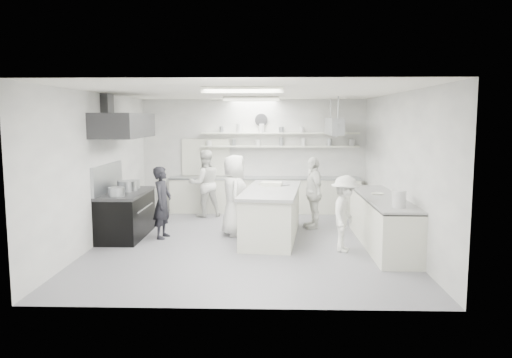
{
  "coord_description": "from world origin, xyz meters",
  "views": [
    {
      "loc": [
        0.45,
        -9.67,
        2.5
      ],
      "look_at": [
        0.14,
        0.6,
        1.22
      ],
      "focal_mm": 34.27,
      "sensor_mm": 36.0,
      "label": 1
    }
  ],
  "objects_px": {
    "back_counter": "(265,195)",
    "right_counter": "(382,222)",
    "prep_island": "(272,214)",
    "cook_stove": "(162,203)",
    "stove": "(126,216)",
    "cook_back": "(205,183)"
  },
  "relations": [
    {
      "from": "right_counter",
      "to": "cook_back",
      "type": "relative_size",
      "value": 1.94
    },
    {
      "from": "back_counter",
      "to": "cook_back",
      "type": "distance_m",
      "value": 1.69
    },
    {
      "from": "stove",
      "to": "right_counter",
      "type": "distance_m",
      "value": 5.28
    },
    {
      "from": "cook_back",
      "to": "prep_island",
      "type": "bearing_deg",
      "value": 104.1
    },
    {
      "from": "stove",
      "to": "back_counter",
      "type": "relative_size",
      "value": 0.36
    },
    {
      "from": "stove",
      "to": "cook_back",
      "type": "distance_m",
      "value": 2.61
    },
    {
      "from": "right_counter",
      "to": "cook_stove",
      "type": "height_order",
      "value": "cook_stove"
    },
    {
      "from": "back_counter",
      "to": "prep_island",
      "type": "bearing_deg",
      "value": -86.33
    },
    {
      "from": "back_counter",
      "to": "cook_stove",
      "type": "height_order",
      "value": "cook_stove"
    },
    {
      "from": "right_counter",
      "to": "prep_island",
      "type": "relative_size",
      "value": 1.23
    },
    {
      "from": "stove",
      "to": "cook_back",
      "type": "xyz_separation_m",
      "value": [
        1.38,
        2.18,
        0.4
      ]
    },
    {
      "from": "right_counter",
      "to": "back_counter",
      "type": "bearing_deg",
      "value": 124.65
    },
    {
      "from": "prep_island",
      "to": "stove",
      "type": "bearing_deg",
      "value": -173.39
    },
    {
      "from": "stove",
      "to": "prep_island",
      "type": "bearing_deg",
      "value": 0.31
    },
    {
      "from": "back_counter",
      "to": "cook_back",
      "type": "bearing_deg",
      "value": -157.86
    },
    {
      "from": "cook_back",
      "to": "cook_stove",
      "type": "bearing_deg",
      "value": 51.69
    },
    {
      "from": "right_counter",
      "to": "cook_back",
      "type": "bearing_deg",
      "value": 144.29
    },
    {
      "from": "right_counter",
      "to": "prep_island",
      "type": "distance_m",
      "value": 2.26
    },
    {
      "from": "prep_island",
      "to": "cook_back",
      "type": "height_order",
      "value": "cook_back"
    },
    {
      "from": "prep_island",
      "to": "cook_stove",
      "type": "relative_size",
      "value": 1.78
    },
    {
      "from": "prep_island",
      "to": "cook_stove",
      "type": "height_order",
      "value": "cook_stove"
    },
    {
      "from": "back_counter",
      "to": "right_counter",
      "type": "xyz_separation_m",
      "value": [
        2.35,
        -3.4,
        0.01
      ]
    }
  ]
}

